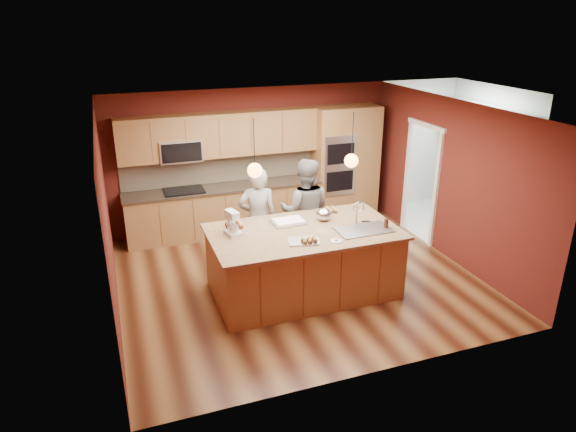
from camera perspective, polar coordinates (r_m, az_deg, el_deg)
name	(u,v)px	position (r m, az deg, el deg)	size (l,w,h in m)	color
floor	(297,278)	(8.33, 1.01, -6.87)	(5.50, 5.50, 0.00)	#3E1C0E
ceiling	(298,109)	(7.43, 1.15, 11.76)	(5.50, 5.50, 0.00)	white
wall_back	(252,158)	(10.05, -3.99, 6.42)	(5.50, 5.50, 0.00)	#501913
wall_front	(379,271)	(5.70, 10.04, -6.09)	(5.50, 5.50, 0.00)	#501913
wall_left	(107,222)	(7.33, -19.47, -0.63)	(5.00, 5.00, 0.00)	#501913
wall_right	(450,180)	(9.08, 17.58, 3.78)	(5.00, 5.00, 0.00)	#501913
cabinet_run	(222,184)	(9.76, -7.37, 3.59)	(3.74, 0.64, 2.30)	olive
oven_column	(345,164)	(10.46, 6.32, 5.82)	(1.30, 0.62, 2.30)	olive
doorway_trim	(421,184)	(9.77, 14.54, 3.49)	(0.08, 1.11, 2.20)	white
laundry_room	(485,125)	(10.83, 21.06, 9.41)	(2.60, 2.70, 2.70)	#BABBB3
pendant_left	(255,170)	(6.95, -3.72, 5.12)	(0.20, 0.20, 0.80)	black
pendant_right	(351,160)	(7.46, 7.05, 6.15)	(0.20, 0.20, 0.80)	black
island	(304,261)	(7.71, 1.84, -5.00)	(2.76, 1.54, 1.40)	olive
person_left	(258,219)	(8.33, -3.39, -0.33)	(0.63, 0.41, 1.73)	black
person_right	(305,211)	(8.57, 1.91, 0.56)	(0.87, 0.68, 1.79)	gray
stand_mixer	(233,224)	(7.35, -6.18, -0.94)	(0.24, 0.29, 0.36)	silver
sheet_cake	(289,221)	(7.75, 0.07, -0.61)	(0.52, 0.39, 0.05)	silver
cooling_rack	(304,241)	(7.13, 1.75, -2.79)	(0.43, 0.31, 0.02)	#B2B5B9
mixing_bowl	(324,214)	(7.84, 4.00, 0.17)	(0.24, 0.24, 0.20)	silver
plate	(336,241)	(7.16, 5.39, -2.80)	(0.16, 0.16, 0.01)	silver
tumbler	(386,223)	(7.70, 10.85, -0.81)	(0.07, 0.07, 0.14)	#33170D
phone	(366,222)	(7.88, 8.64, -0.63)	(0.12, 0.07, 0.01)	black
cupcakes_left	(234,225)	(7.63, -6.03, -0.97)	(0.26, 0.26, 0.08)	#B2873C
cupcakes_rack	(309,240)	(7.05, 2.38, -2.70)	(0.23, 0.15, 0.07)	#B2873C
cupcakes_right	(332,210)	(8.22, 4.86, 0.70)	(0.15, 0.23, 0.07)	#B2873C
washer	(482,202)	(10.85, 20.74, 1.42)	(0.61, 0.63, 0.98)	silver
dryer	(460,191)	(11.31, 18.55, 2.61)	(0.63, 0.65, 1.02)	silver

